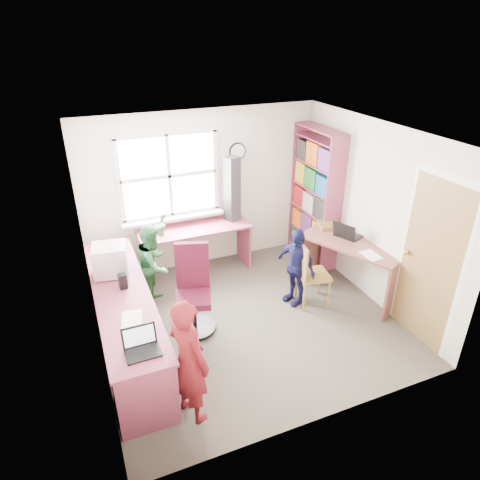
{
  "coord_description": "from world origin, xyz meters",
  "views": [
    {
      "loc": [
        -1.8,
        -4.11,
        3.44
      ],
      "look_at": [
        0.0,
        0.25,
        1.05
      ],
      "focal_mm": 32.0,
      "sensor_mm": 36.0,
      "label": 1
    }
  ],
  "objects": [
    {
      "name": "speaker_b",
      "position": [
        -1.45,
        0.87,
        0.84
      ],
      "size": [
        0.09,
        0.09,
        0.18
      ],
      "rotation": [
        0.0,
        0.0,
        -0.03
      ],
      "color": "black",
      "rests_on": "l_desk"
    },
    {
      "name": "right_desk",
      "position": [
        1.58,
        0.04,
        0.58
      ],
      "size": [
        1.17,
        1.54,
        0.8
      ],
      "rotation": [
        0.0,
        0.0,
        0.43
      ],
      "color": "brown",
      "rests_on": "ground"
    },
    {
      "name": "speaker_a",
      "position": [
        -1.46,
        0.19,
        0.84
      ],
      "size": [
        0.1,
        0.1,
        0.18
      ],
      "rotation": [
        0.0,
        0.0,
        0.09
      ],
      "color": "black",
      "rests_on": "l_desk"
    },
    {
      "name": "potted_plant",
      "position": [
        -0.73,
        1.39,
        0.91
      ],
      "size": [
        0.2,
        0.17,
        0.32
      ],
      "primitive_type": "imported",
      "rotation": [
        0.0,
        0.0,
        0.16
      ],
      "color": "#2B6D34",
      "rests_on": "l_desk"
    },
    {
      "name": "l_desk",
      "position": [
        -1.31,
        -0.28,
        0.46
      ],
      "size": [
        2.38,
        2.95,
        0.75
      ],
      "color": "#9B3E58",
      "rests_on": "ground"
    },
    {
      "name": "swivel_chair",
      "position": [
        -0.66,
        0.16,
        0.48
      ],
      "size": [
        0.65,
        0.65,
        1.12
      ],
      "rotation": [
        0.0,
        0.0,
        -0.31
      ],
      "color": "black",
      "rests_on": "ground"
    },
    {
      "name": "cd_tower",
      "position": [
        0.39,
        1.49,
        1.24
      ],
      "size": [
        0.24,
        0.23,
        0.98
      ],
      "rotation": [
        0.0,
        0.0,
        0.35
      ],
      "color": "black",
      "rests_on": "l_desk"
    },
    {
      "name": "person_green",
      "position": [
        -0.98,
        0.87,
        0.58
      ],
      "size": [
        0.67,
        0.71,
        1.16
      ],
      "primitive_type": "imported",
      "rotation": [
        0.0,
        0.0,
        1.03
      ],
      "color": "#2D7038",
      "rests_on": "ground"
    },
    {
      "name": "crt_monitor",
      "position": [
        -1.54,
        0.55,
        0.94
      ],
      "size": [
        0.44,
        0.4,
        0.38
      ],
      "rotation": [
        0.0,
        0.0,
        -0.16
      ],
      "color": "silver",
      "rests_on": "l_desk"
    },
    {
      "name": "person_red",
      "position": [
        -1.09,
        -1.14,
        0.67
      ],
      "size": [
        0.49,
        0.57,
        1.33
      ],
      "primitive_type": "imported",
      "rotation": [
        0.0,
        0.0,
        1.99
      ],
      "color": "maroon",
      "rests_on": "ground"
    },
    {
      "name": "paper_b",
      "position": [
        1.57,
        -0.34,
        0.81
      ],
      "size": [
        0.19,
        0.28,
        0.0
      ],
      "rotation": [
        0.0,
        0.0,
        -0.01
      ],
      "color": "white",
      "rests_on": "right_desk"
    },
    {
      "name": "person_navy",
      "position": [
        0.77,
        0.15,
        0.55
      ],
      "size": [
        0.44,
        0.69,
        1.1
      ],
      "primitive_type": "imported",
      "rotation": [
        0.0,
        0.0,
        -1.29
      ],
      "color": "#14143E",
      "rests_on": "ground"
    },
    {
      "name": "laptop_right",
      "position": [
        1.57,
        0.21,
        0.86
      ],
      "size": [
        0.4,
        0.43,
        0.23
      ],
      "rotation": [
        0.0,
        0.0,
        2.0
      ],
      "color": "black",
      "rests_on": "right_desk"
    },
    {
      "name": "room",
      "position": [
        0.01,
        0.1,
        1.22
      ],
      "size": [
        3.64,
        3.44,
        2.44
      ],
      "color": "#423B34",
      "rests_on": "ground"
    },
    {
      "name": "paper_a",
      "position": [
        -1.48,
        -0.42,
        0.75
      ],
      "size": [
        0.25,
        0.32,
        0.0
      ],
      "rotation": [
        0.0,
        0.0,
        -0.19
      ],
      "color": "white",
      "rests_on": "l_desk"
    },
    {
      "name": "wooden_chair",
      "position": [
        0.91,
        0.05,
        0.5
      ],
      "size": [
        0.46,
        0.46,
        0.91
      ],
      "rotation": [
        0.0,
        0.0,
        -0.18
      ],
      "color": "olive",
      "rests_on": "ground"
    },
    {
      "name": "bookshelf",
      "position": [
        1.65,
        1.19,
        1.0
      ],
      "size": [
        0.3,
        1.02,
        2.1
      ],
      "color": "#9B3E58",
      "rests_on": "ground"
    },
    {
      "name": "game_box",
      "position": [
        1.54,
        0.59,
        0.83
      ],
      "size": [
        0.36,
        0.36,
        0.06
      ],
      "rotation": [
        0.0,
        0.0,
        -0.28
      ],
      "color": "red",
      "rests_on": "right_desk"
    },
    {
      "name": "laptop_left",
      "position": [
        -1.47,
        -0.93,
        0.8
      ],
      "size": [
        0.32,
        0.27,
        0.22
      ],
      "rotation": [
        0.0,
        0.0,
        0.02
      ],
      "color": "black",
      "rests_on": "l_desk"
    }
  ]
}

